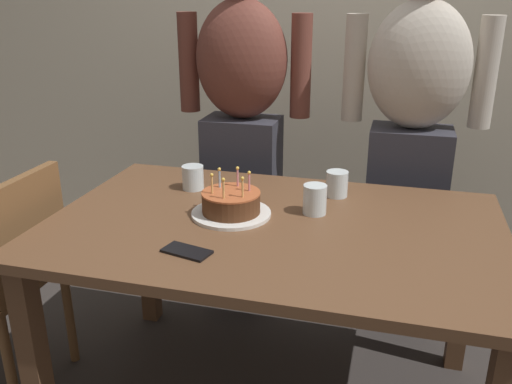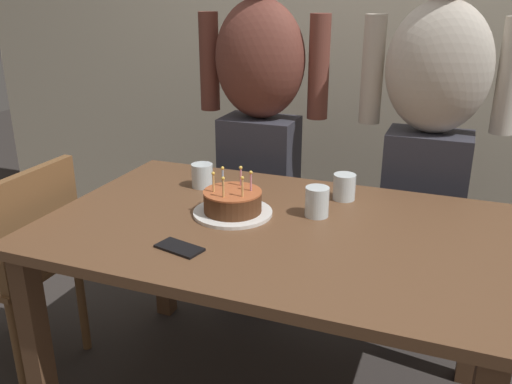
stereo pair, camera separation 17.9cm
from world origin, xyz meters
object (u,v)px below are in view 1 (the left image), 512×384
Objects in this scene: person_woman_cardigan at (411,139)px; water_glass_near at (337,184)px; water_glass_far at (315,199)px; person_man_bearded at (242,128)px; cell_phone at (187,251)px; dining_chair at (10,268)px; water_glass_side at (193,177)px; birthday_cake at (231,205)px.

water_glass_near is at bearing 57.64° from person_woman_cardigan.
water_glass_far is 0.75m from person_man_bearded.
cell_phone is at bearing -128.43° from water_glass_far.
dining_chair is (-0.75, 0.13, -0.23)m from cell_phone.
water_glass_far is 0.72× the size of cell_phone.
water_glass_far is 0.12× the size of dining_chair.
cell_phone is at bearing -122.02° from water_glass_near.
person_man_bearded is at bearing 110.52° from cell_phone.
dining_chair reaches higher than water_glass_side.
person_woman_cardigan is (0.81, 0.48, 0.09)m from water_glass_side.
person_woman_cardigan is at bearing 30.62° from water_glass_side.
person_woman_cardigan is at bearing 122.22° from dining_chair.
cell_phone is 1.18m from person_woman_cardigan.
cell_phone is at bearing 57.84° from person_woman_cardigan.
dining_chair reaches higher than water_glass_near.
water_glass_near is at bearing 112.29° from dining_chair.
person_woman_cardigan is 1.90× the size of dining_chair.
dining_chair is (-1.12, -0.46, -0.27)m from water_glass_near.
birthday_cake reaches higher than water_glass_far.
water_glass_near is 0.20m from water_glass_far.
person_woman_cardigan is 1.67m from dining_chair.
person_woman_cardigan reaches higher than birthday_cake.
cell_phone is at bearing 97.06° from person_man_bearded.
person_man_bearded reaches higher than cell_phone.
birthday_cake reaches higher than dining_chair.
person_man_bearded is at bearing 144.07° from dining_chair.
person_woman_cardigan is at bearing 62.52° from water_glass_far.
cell_phone is (-0.31, -0.40, -0.05)m from water_glass_far.
water_glass_far is 1.13m from dining_chair.
water_glass_near is 0.67× the size of cell_phone.
person_man_bearded is at bearing 126.08° from water_glass_far.
water_glass_near is 0.55m from water_glass_side.
person_man_bearded is 0.75m from person_woman_cardigan.
dining_chair reaches higher than water_glass_far.
birthday_cake is at bearing 103.39° from person_man_bearded.
person_man_bearded reaches higher than birthday_cake.
person_woman_cardigan reaches higher than dining_chair.
birthday_cake is at bearing 95.74° from cell_phone.
water_glass_far is 0.51m from cell_phone.
dining_chair reaches higher than cell_phone.
person_man_bearded is (-0.16, 0.69, 0.09)m from birthday_cake.
cell_phone is 0.09× the size of person_man_bearded.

